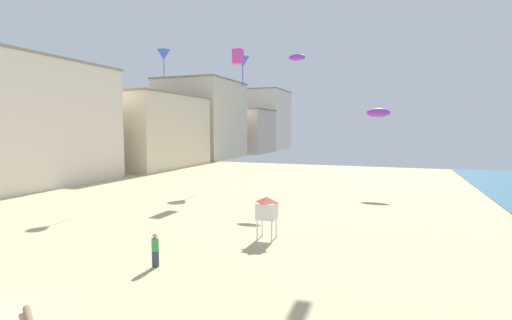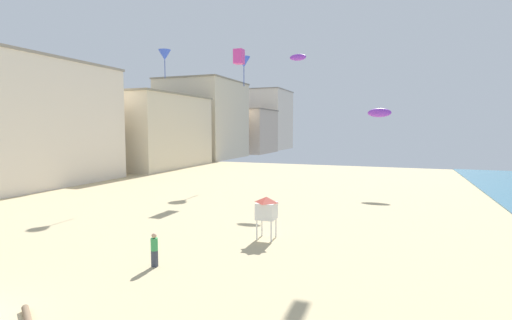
{
  "view_description": "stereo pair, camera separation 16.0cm",
  "coord_description": "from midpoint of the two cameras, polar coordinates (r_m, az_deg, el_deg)",
  "views": [
    {
      "loc": [
        13.6,
        -7.31,
        6.63
      ],
      "look_at": [
        4.77,
        16.62,
        4.46
      ],
      "focal_mm": 26.52,
      "sensor_mm": 36.0,
      "label": 1
    },
    {
      "loc": [
        13.75,
        -7.26,
        6.63
      ],
      "look_at": [
        4.77,
        16.62,
        4.46
      ],
      "focal_mm": 26.52,
      "sensor_mm": 36.0,
      "label": 2
    }
  ],
  "objects": [
    {
      "name": "boardwalk_hotel_distant",
      "position": [
        102.5,
        -2.65,
        4.37
      ],
      "size": [
        18.14,
        15.24,
        11.53
      ],
      "color": "#C6B29E",
      "rests_on": "ground"
    },
    {
      "name": "boardwalk_hotel_near",
      "position": [
        51.67,
        -31.08,
        4.8
      ],
      "size": [
        12.4,
        19.2,
        14.39
      ],
      "color": "silver",
      "rests_on": "ground"
    },
    {
      "name": "driftwood_log",
      "position": [
        15.93,
        -30.91,
        -19.97
      ],
      "size": [
        1.92,
        1.39,
        0.24
      ],
      "primitive_type": "cylinder",
      "rotation": [
        0.0,
        1.57,
        2.55
      ],
      "color": "#7A6047",
      "rests_on": "ground"
    },
    {
      "name": "boardwalk_hotel_furthest",
      "position": [
        120.11,
        0.93,
        6.07
      ],
      "size": [
        16.12,
        17.17,
        18.35
      ],
      "color": "silver",
      "rests_on": "ground"
    },
    {
      "name": "kite_flyer",
      "position": [
        19.1,
        -14.84,
        -12.71
      ],
      "size": [
        0.34,
        0.34,
        1.64
      ],
      "rotation": [
        0.0,
        0.0,
        4.55
      ],
      "color": "#383D4C",
      "rests_on": "ground"
    },
    {
      "name": "kite_blue_delta",
      "position": [
        50.01,
        -1.74,
        14.55
      ],
      "size": [
        1.64,
        1.64,
        3.74
      ],
      "color": "blue"
    },
    {
      "name": "boardwalk_hotel_mid",
      "position": [
        67.52,
        -16.25,
        4.22
      ],
      "size": [
        15.61,
        19.77,
        12.2
      ],
      "color": "beige",
      "rests_on": "ground"
    },
    {
      "name": "kite_purple_parafoil_2",
      "position": [
        43.25,
        18.23,
        6.78
      ],
      "size": [
        2.46,
        0.68,
        0.96
      ],
      "color": "purple"
    },
    {
      "name": "kite_magenta_box_2",
      "position": [
        44.38,
        -2.48,
        15.31
      ],
      "size": [
        1.03,
        1.03,
        1.63
      ],
      "color": "#DB3D9E"
    },
    {
      "name": "kite_purple_parafoil",
      "position": [
        40.53,
        6.46,
        15.13
      ],
      "size": [
        1.74,
        0.48,
        0.67
      ],
      "color": "purple"
    },
    {
      "name": "kite_blue_delta_2",
      "position": [
        40.86,
        -13.5,
        15.14
      ],
      "size": [
        1.26,
        1.26,
        2.86
      ],
      "color": "blue"
    },
    {
      "name": "boardwalk_hotel_far",
      "position": [
        85.01,
        -7.86,
        6.05
      ],
      "size": [
        14.97,
        18.0,
        16.91
      ],
      "color": "beige",
      "rests_on": "ground"
    },
    {
      "name": "lifeguard_stand",
      "position": [
        22.72,
        1.8,
        -7.32
      ],
      "size": [
        1.1,
        1.1,
        2.55
      ],
      "rotation": [
        0.0,
        0.0,
        -0.1
      ],
      "color": "white",
      "rests_on": "ground"
    }
  ]
}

